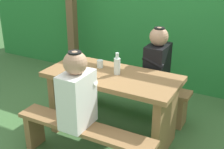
{
  "coord_description": "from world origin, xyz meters",
  "views": [
    {
      "loc": [
        1.37,
        -2.54,
        1.97
      ],
      "look_at": [
        0.0,
        0.0,
        0.73
      ],
      "focal_mm": 49.02,
      "sensor_mm": 36.0,
      "label": 1
    }
  ],
  "objects_px": {
    "person_white_shirt": "(77,92)",
    "bottle_left": "(117,65)",
    "bench_near": "(84,137)",
    "person_black_coat": "(157,61)",
    "bench_far": "(133,91)",
    "picnic_table": "(112,95)",
    "drinking_glass": "(100,64)"
  },
  "relations": [
    {
      "from": "picnic_table",
      "to": "person_white_shirt",
      "type": "height_order",
      "value": "person_white_shirt"
    },
    {
      "from": "person_black_coat",
      "to": "drinking_glass",
      "type": "height_order",
      "value": "person_black_coat"
    },
    {
      "from": "bench_near",
      "to": "person_black_coat",
      "type": "bearing_deg",
      "value": 75.36
    },
    {
      "from": "person_black_coat",
      "to": "drinking_glass",
      "type": "bearing_deg",
      "value": -138.04
    },
    {
      "from": "person_black_coat",
      "to": "drinking_glass",
      "type": "xyz_separation_m",
      "value": [
        -0.49,
        -0.44,
        0.03
      ]
    },
    {
      "from": "picnic_table",
      "to": "bench_near",
      "type": "height_order",
      "value": "picnic_table"
    },
    {
      "from": "drinking_glass",
      "to": "person_black_coat",
      "type": "bearing_deg",
      "value": 41.96
    },
    {
      "from": "bench_far",
      "to": "bottle_left",
      "type": "relative_size",
      "value": 6.09
    },
    {
      "from": "person_black_coat",
      "to": "person_white_shirt",
      "type": "bearing_deg",
      "value": -107.57
    },
    {
      "from": "bench_near",
      "to": "bottle_left",
      "type": "bearing_deg",
      "value": 85.84
    },
    {
      "from": "person_black_coat",
      "to": "drinking_glass",
      "type": "distance_m",
      "value": 0.66
    },
    {
      "from": "bottle_left",
      "to": "bench_far",
      "type": "bearing_deg",
      "value": 94.67
    },
    {
      "from": "person_white_shirt",
      "to": "bottle_left",
      "type": "distance_m",
      "value": 0.59
    },
    {
      "from": "drinking_glass",
      "to": "bottle_left",
      "type": "height_order",
      "value": "bottle_left"
    },
    {
      "from": "bench_far",
      "to": "drinking_glass",
      "type": "distance_m",
      "value": 0.68
    },
    {
      "from": "person_white_shirt",
      "to": "person_black_coat",
      "type": "distance_m",
      "value": 1.15
    },
    {
      "from": "bench_far",
      "to": "person_black_coat",
      "type": "xyz_separation_m",
      "value": [
        0.29,
        -0.0,
        0.45
      ]
    },
    {
      "from": "bench_near",
      "to": "person_white_shirt",
      "type": "relative_size",
      "value": 1.95
    },
    {
      "from": "person_white_shirt",
      "to": "bottle_left",
      "type": "relative_size",
      "value": 3.13
    },
    {
      "from": "bottle_left",
      "to": "drinking_glass",
      "type": "bearing_deg",
      "value": 163.31
    },
    {
      "from": "picnic_table",
      "to": "bench_near",
      "type": "relative_size",
      "value": 1.0
    },
    {
      "from": "bench_far",
      "to": "person_white_shirt",
      "type": "bearing_deg",
      "value": -93.11
    },
    {
      "from": "picnic_table",
      "to": "drinking_glass",
      "type": "xyz_separation_m",
      "value": [
        -0.2,
        0.11,
        0.28
      ]
    },
    {
      "from": "bench_near",
      "to": "bottle_left",
      "type": "height_order",
      "value": "bottle_left"
    },
    {
      "from": "picnic_table",
      "to": "drinking_glass",
      "type": "bearing_deg",
      "value": 152.66
    },
    {
      "from": "person_white_shirt",
      "to": "bottle_left",
      "type": "height_order",
      "value": "person_white_shirt"
    },
    {
      "from": "bench_near",
      "to": "person_white_shirt",
      "type": "xyz_separation_m",
      "value": [
        -0.06,
        0.0,
        0.45
      ]
    },
    {
      "from": "person_white_shirt",
      "to": "drinking_glass",
      "type": "relative_size",
      "value": 8.64
    },
    {
      "from": "bench_far",
      "to": "bottle_left",
      "type": "height_order",
      "value": "bottle_left"
    },
    {
      "from": "bench_far",
      "to": "drinking_glass",
      "type": "relative_size",
      "value": 16.81
    },
    {
      "from": "person_white_shirt",
      "to": "person_black_coat",
      "type": "xyz_separation_m",
      "value": [
        0.35,
        1.09,
        0.0
      ]
    },
    {
      "from": "bench_near",
      "to": "bottle_left",
      "type": "relative_size",
      "value": 6.09
    }
  ]
}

